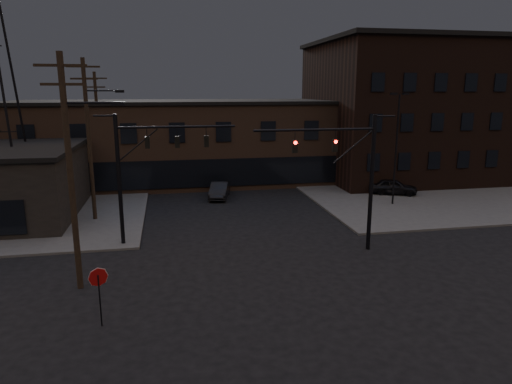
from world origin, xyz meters
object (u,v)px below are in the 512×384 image
(stop_sign, at_px, (99,283))
(traffic_signal_near, at_px, (354,169))
(parked_car_lot_a, at_px, (394,187))
(parked_car_lot_b, at_px, (372,171))
(traffic_signal_far, at_px, (140,164))
(car_crossing, at_px, (220,190))

(stop_sign, bearing_deg, traffic_signal_near, 25.90)
(parked_car_lot_a, distance_m, parked_car_lot_b, 7.71)
(traffic_signal_far, xyz_separation_m, parked_car_lot_a, (21.48, 9.26, -4.17))
(traffic_signal_near, xyz_separation_m, stop_sign, (-13.36, -6.49, -3.09))
(traffic_signal_far, bearing_deg, stop_sign, -97.32)
(traffic_signal_far, relative_size, car_crossing, 1.89)
(traffic_signal_near, relative_size, stop_sign, 3.23)
(traffic_signal_far, height_order, parked_car_lot_a, traffic_signal_far)
(traffic_signal_near, xyz_separation_m, car_crossing, (-6.10, 14.93, -4.23))
(traffic_signal_far, relative_size, stop_sign, 3.23)
(traffic_signal_near, distance_m, parked_car_lot_a, 16.37)
(car_crossing, bearing_deg, traffic_signal_far, -104.29)
(traffic_signal_near, bearing_deg, car_crossing, 112.21)
(parked_car_lot_a, xyz_separation_m, parked_car_lot_b, (1.39, 7.58, 0.03))
(traffic_signal_near, distance_m, stop_sign, 15.17)
(traffic_signal_far, height_order, parked_car_lot_b, traffic_signal_far)
(traffic_signal_far, bearing_deg, car_crossing, 62.40)
(stop_sign, xyz_separation_m, car_crossing, (7.26, 21.42, -1.15))
(car_crossing, bearing_deg, parked_car_lot_a, 5.34)
(traffic_signal_near, bearing_deg, parked_car_lot_b, 62.04)
(traffic_signal_near, height_order, parked_car_lot_b, traffic_signal_near)
(stop_sign, relative_size, parked_car_lot_b, 0.50)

